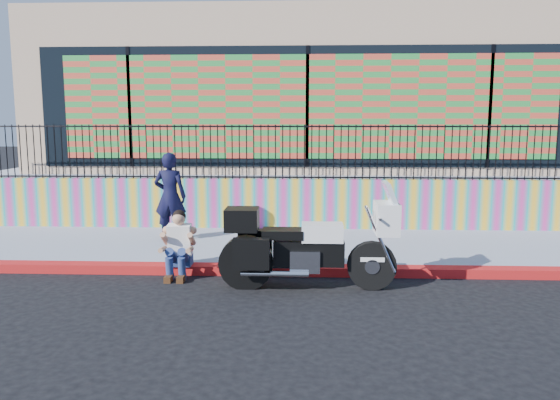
{
  "coord_description": "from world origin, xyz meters",
  "views": [
    {
      "loc": [
        -0.07,
        -8.79,
        2.52
      ],
      "look_at": [
        -0.51,
        1.2,
        1.08
      ],
      "focal_mm": 35.0,
      "sensor_mm": 36.0,
      "label": 1
    }
  ],
  "objects": [
    {
      "name": "ground",
      "position": [
        0.0,
        0.0,
        0.0
      ],
      "size": [
        90.0,
        90.0,
        0.0
      ],
      "primitive_type": "plane",
      "color": "black",
      "rests_on": "ground"
    },
    {
      "name": "red_curb",
      "position": [
        0.0,
        0.0,
        0.07
      ],
      "size": [
        16.0,
        0.3,
        0.15
      ],
      "primitive_type": "cube",
      "color": "red",
      "rests_on": "ground"
    },
    {
      "name": "sidewalk",
      "position": [
        0.0,
        1.65,
        0.07
      ],
      "size": [
        16.0,
        3.0,
        0.15
      ],
      "primitive_type": "cube",
      "color": "#909AAD",
      "rests_on": "ground"
    },
    {
      "name": "mural_wall",
      "position": [
        0.0,
        3.25,
        0.7
      ],
      "size": [
        16.0,
        0.2,
        1.1
      ],
      "primitive_type": "cube",
      "color": "#D73895",
      "rests_on": "sidewalk"
    },
    {
      "name": "metal_fence",
      "position": [
        0.0,
        3.25,
        1.85
      ],
      "size": [
        15.8,
        0.04,
        1.2
      ],
      "primitive_type": null,
      "color": "black",
      "rests_on": "mural_wall"
    },
    {
      "name": "elevated_platform",
      "position": [
        0.0,
        8.35,
        0.62
      ],
      "size": [
        16.0,
        10.0,
        1.25
      ],
      "primitive_type": "cube",
      "color": "#909AAD",
      "rests_on": "ground"
    },
    {
      "name": "storefront_building",
      "position": [
        0.0,
        8.13,
        3.25
      ],
      "size": [
        14.0,
        8.06,
        4.0
      ],
      "color": "#CAAD87",
      "rests_on": "elevated_platform"
    },
    {
      "name": "police_motorcycle",
      "position": [
        -0.04,
        -0.75,
        0.69
      ],
      "size": [
        2.64,
        0.87,
        1.64
      ],
      "color": "black",
      "rests_on": "ground"
    },
    {
      "name": "police_officer",
      "position": [
        -2.74,
        1.9,
        1.03
      ],
      "size": [
        0.67,
        0.46,
        1.76
      ],
      "primitive_type": "imported",
      "rotation": [
        0.0,
        0.0,
        3.08
      ],
      "color": "black",
      "rests_on": "sidewalk"
    },
    {
      "name": "seated_man",
      "position": [
        -2.1,
        -0.23,
        0.45
      ],
      "size": [
        0.54,
        0.71,
        1.06
      ],
      "color": "navy",
      "rests_on": "ground"
    }
  ]
}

